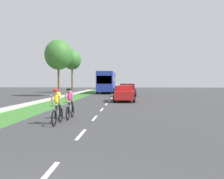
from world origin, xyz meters
name	(u,v)px	position (x,y,z in m)	size (l,w,h in m)	color
ground_plane	(108,102)	(0.00, 20.00, 0.00)	(120.00, 120.00, 0.00)	#38383A
grass_verge	(58,102)	(-4.64, 20.00, 0.00)	(2.47, 70.00, 0.01)	#38722D
sidewalk_concrete	(38,102)	(-6.49, 20.00, 0.00)	(1.22, 70.00, 0.10)	#B2ADA3
lane_markings_center	(111,99)	(0.00, 24.00, 0.00)	(0.12, 53.80, 0.01)	white
cyclist_lead	(57,106)	(-1.42, 8.06, 0.81)	(0.42, 1.72, 1.58)	black
cyclist_trailing	(70,103)	(-1.22, 9.71, 0.81)	(0.42, 1.72, 1.58)	black
sedan_red	(124,93)	(1.48, 21.16, 0.77)	(1.98, 4.30, 1.52)	red
pickup_maroon	(127,90)	(1.84, 29.69, 0.83)	(2.22, 5.10, 1.64)	maroon
bus_blue	(107,81)	(-1.53, 39.81, 1.98)	(2.78, 11.60, 3.48)	#23389E
suv_white	(113,86)	(-1.38, 57.46, 0.95)	(2.15, 4.70, 1.79)	silver
street_tree_near	(58,55)	(-7.07, 29.25, 5.37)	(3.54, 3.54, 7.33)	brown
street_tree_far	(72,60)	(-7.44, 39.26, 5.59)	(3.07, 3.07, 7.31)	brown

